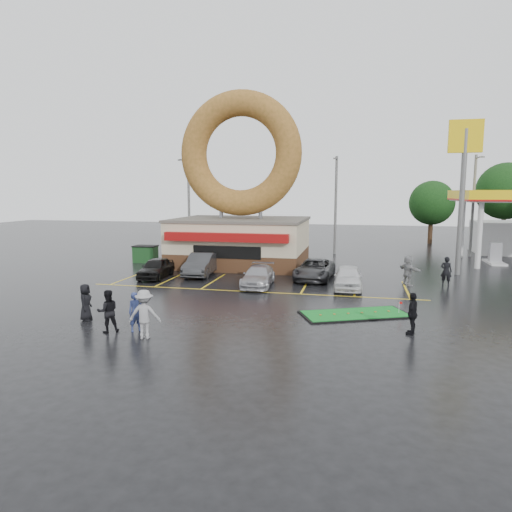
% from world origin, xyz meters
% --- Properties ---
extents(ground, '(120.00, 120.00, 0.00)m').
position_xyz_m(ground, '(0.00, 0.00, 0.00)').
color(ground, black).
rests_on(ground, ground).
extents(donut_shop, '(10.20, 8.70, 13.50)m').
position_xyz_m(donut_shop, '(-3.00, 12.97, 4.46)').
color(donut_shop, '#472B19').
rests_on(donut_shop, ground).
extents(shell_sign, '(2.20, 0.36, 10.60)m').
position_xyz_m(shell_sign, '(13.00, 12.00, 7.38)').
color(shell_sign, slate).
rests_on(shell_sign, ground).
extents(streetlight_left, '(0.40, 2.21, 9.00)m').
position_xyz_m(streetlight_left, '(-10.00, 19.92, 4.78)').
color(streetlight_left, slate).
rests_on(streetlight_left, ground).
extents(streetlight_mid, '(0.40, 2.21, 9.00)m').
position_xyz_m(streetlight_mid, '(4.00, 20.92, 4.78)').
color(streetlight_mid, slate).
rests_on(streetlight_mid, ground).
extents(streetlight_right, '(0.40, 2.21, 9.00)m').
position_xyz_m(streetlight_right, '(16.00, 21.92, 4.78)').
color(streetlight_right, slate).
rests_on(streetlight_right, ground).
extents(tree_far_c, '(6.30, 6.30, 9.00)m').
position_xyz_m(tree_far_c, '(22.00, 34.00, 5.84)').
color(tree_far_c, '#332114').
rests_on(tree_far_c, ground).
extents(tree_far_d, '(4.90, 4.90, 7.00)m').
position_xyz_m(tree_far_d, '(14.00, 32.00, 4.53)').
color(tree_far_d, '#332114').
rests_on(tree_far_d, ground).
extents(car_black, '(1.94, 4.11, 1.36)m').
position_xyz_m(car_black, '(-7.15, 6.19, 0.68)').
color(car_black, black).
rests_on(car_black, ground).
extents(car_dgrey, '(1.95, 4.78, 1.54)m').
position_xyz_m(car_dgrey, '(-4.49, 7.83, 0.77)').
color(car_dgrey, '#2D2D2F').
rests_on(car_dgrey, ground).
extents(car_silver, '(1.94, 4.34, 1.24)m').
position_xyz_m(car_silver, '(0.16, 5.10, 0.62)').
color(car_silver, '#9F9EA3').
rests_on(car_silver, ground).
extents(car_grey, '(2.65, 5.02, 1.35)m').
position_xyz_m(car_grey, '(3.35, 8.00, 0.67)').
color(car_grey, '#323234').
rests_on(car_grey, ground).
extents(car_white, '(1.72, 4.10, 1.39)m').
position_xyz_m(car_white, '(5.59, 5.47, 0.69)').
color(car_white, silver).
rests_on(car_white, ground).
extents(person_blue, '(0.71, 0.70, 1.65)m').
position_xyz_m(person_blue, '(-2.85, -5.04, 0.83)').
color(person_blue, navy).
rests_on(person_blue, ground).
extents(person_blackjkt, '(1.10, 1.06, 1.78)m').
position_xyz_m(person_blackjkt, '(-3.90, -5.42, 0.89)').
color(person_blackjkt, black).
rests_on(person_blackjkt, ground).
extents(person_hoodie, '(1.40, 0.99, 1.96)m').
position_xyz_m(person_hoodie, '(-2.05, -5.83, 0.98)').
color(person_hoodie, gray).
rests_on(person_hoodie, ground).
extents(person_bystander, '(0.71, 0.92, 1.68)m').
position_xyz_m(person_bystander, '(-5.83, -4.04, 0.84)').
color(person_bystander, black).
rests_on(person_bystander, ground).
extents(person_cameraman, '(0.73, 1.10, 1.74)m').
position_xyz_m(person_cameraman, '(8.36, -2.94, 0.87)').
color(person_cameraman, black).
rests_on(person_cameraman, ground).
extents(person_walker_near, '(1.50, 1.76, 1.90)m').
position_xyz_m(person_walker_near, '(9.19, 7.33, 0.95)').
color(person_walker_near, gray).
rests_on(person_walker_near, ground).
extents(person_walker_far, '(0.77, 0.61, 1.83)m').
position_xyz_m(person_walker_far, '(11.48, 7.67, 0.91)').
color(person_walker_far, black).
rests_on(person_walker_far, ground).
extents(dumpster, '(1.88, 1.32, 1.30)m').
position_xyz_m(dumpster, '(-10.99, 12.42, 0.65)').
color(dumpster, '#1B471F').
rests_on(dumpster, ground).
extents(putting_green, '(5.50, 4.05, 0.63)m').
position_xyz_m(putting_green, '(6.07, -0.46, 0.04)').
color(putting_green, black).
rests_on(putting_green, ground).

